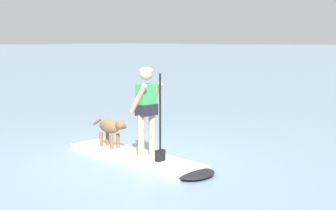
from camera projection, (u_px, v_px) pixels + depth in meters
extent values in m
plane|color=gray|center=(134.00, 159.00, 8.30)|extent=(400.00, 400.00, 0.00)
cube|color=silver|center=(134.00, 157.00, 8.30)|extent=(3.09, 1.09, 0.10)
ellipsoid|color=black|center=(195.00, 174.00, 7.23)|extent=(0.64, 0.79, 0.10)
cylinder|color=tan|center=(152.00, 135.00, 8.07)|extent=(0.12, 0.12, 0.79)
cylinder|color=tan|center=(141.00, 137.00, 7.89)|extent=(0.12, 0.12, 0.79)
cube|color=black|center=(146.00, 110.00, 7.91)|extent=(0.26, 0.38, 0.20)
cube|color=#338C4C|center=(146.00, 99.00, 7.89)|extent=(0.23, 0.36, 0.54)
sphere|color=tan|center=(146.00, 74.00, 7.82)|extent=(0.22, 0.22, 0.22)
ellipsoid|color=white|center=(146.00, 71.00, 7.81)|extent=(0.23, 0.23, 0.11)
cylinder|color=tan|center=(154.00, 97.00, 8.01)|extent=(0.43, 0.13, 0.54)
cylinder|color=tan|center=(138.00, 99.00, 7.75)|extent=(0.43, 0.13, 0.54)
cylinder|color=black|center=(160.00, 118.00, 7.68)|extent=(0.04, 0.04, 1.52)
cube|color=black|center=(160.00, 156.00, 7.78)|extent=(0.10, 0.19, 0.20)
ellipsoid|color=brown|center=(109.00, 127.00, 8.74)|extent=(0.58, 0.28, 0.26)
ellipsoid|color=brown|center=(120.00, 125.00, 8.49)|extent=(0.24, 0.18, 0.18)
ellipsoid|color=#503923|center=(124.00, 127.00, 8.42)|extent=(0.13, 0.09, 0.08)
cylinder|color=brown|center=(98.00, 122.00, 9.00)|extent=(0.27, 0.08, 0.18)
cylinder|color=brown|center=(118.00, 141.00, 8.72)|extent=(0.07, 0.07, 0.28)
cylinder|color=brown|center=(112.00, 142.00, 8.61)|extent=(0.07, 0.07, 0.28)
cylinder|color=brown|center=(107.00, 138.00, 8.95)|extent=(0.07, 0.07, 0.28)
cylinder|color=brown|center=(101.00, 139.00, 8.85)|extent=(0.07, 0.07, 0.28)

